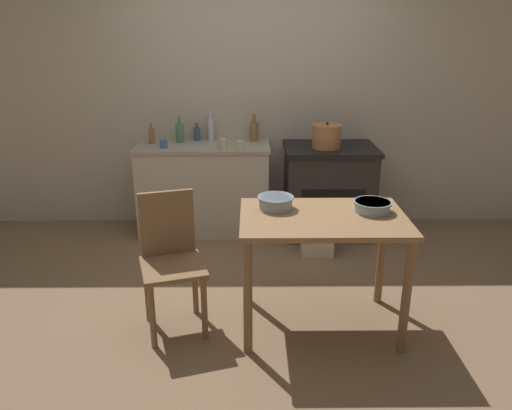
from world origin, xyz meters
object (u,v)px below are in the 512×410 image
(flour_sack, at_px, (317,235))
(cup_mid_right, at_px, (240,145))
(bottle_mid_left, at_px, (197,134))
(bottle_center, at_px, (211,129))
(stove, at_px, (328,190))
(mixing_bowl_large, at_px, (372,206))
(bottle_far_left, at_px, (152,136))
(bottle_left, at_px, (254,131))
(cup_center_right, at_px, (164,144))
(cup_right, at_px, (223,144))
(mixing_bowl_small, at_px, (276,202))
(bottle_center_left, at_px, (180,133))
(work_table, at_px, (322,234))
(chair, at_px, (171,258))
(stock_pot, at_px, (327,136))

(flour_sack, distance_m, cup_mid_right, 1.07)
(bottle_mid_left, distance_m, bottle_center, 0.14)
(stove, height_order, mixing_bowl_large, mixing_bowl_large)
(stove, distance_m, bottle_far_left, 1.78)
(stove, xyz_separation_m, bottle_mid_left, (-1.28, 0.25, 0.50))
(bottle_far_left, distance_m, bottle_center, 0.58)
(bottle_left, relative_size, cup_center_right, 3.49)
(bottle_far_left, bearing_deg, stove, -3.97)
(bottle_mid_left, bearing_deg, bottle_center, 4.13)
(cup_right, bearing_deg, mixing_bowl_small, -73.49)
(stove, distance_m, mixing_bowl_large, 1.63)
(mixing_bowl_large, distance_m, cup_mid_right, 1.68)
(bottle_center_left, bearing_deg, work_table, -57.56)
(chair, distance_m, bottle_center, 1.96)
(mixing_bowl_small, height_order, bottle_center, bottle_center)
(bottle_mid_left, xyz_separation_m, cup_right, (0.27, -0.35, -0.02))
(stock_pot, bearing_deg, cup_right, -177.86)
(chair, bearing_deg, bottle_left, 56.65)
(bottle_center, distance_m, cup_mid_right, 0.51)
(bottle_far_left, bearing_deg, stock_pot, -6.36)
(chair, height_order, mixing_bowl_small, chair)
(stove, bearing_deg, cup_center_right, -177.39)
(bottle_center, bearing_deg, bottle_mid_left, -175.87)
(bottle_center, bearing_deg, cup_center_right, -141.10)
(work_table, bearing_deg, bottle_mid_left, 117.50)
(stock_pot, bearing_deg, cup_mid_right, -174.08)
(mixing_bowl_large, height_order, bottle_far_left, bottle_far_left)
(flour_sack, bearing_deg, stove, 72.70)
(mixing_bowl_small, bearing_deg, bottle_center, 107.41)
(stove, height_order, cup_right, cup_right)
(mixing_bowl_large, xyz_separation_m, bottle_center_left, (-1.47, 1.73, 0.13))
(bottle_center_left, height_order, cup_mid_right, bottle_center_left)
(bottle_left, xyz_separation_m, bottle_center_left, (-0.72, -0.06, -0.01))
(mixing_bowl_large, relative_size, bottle_left, 0.93)
(bottle_center_left, height_order, cup_right, bottle_center_left)
(stove, xyz_separation_m, stock_pot, (-0.05, -0.07, 0.54))
(flour_sack, bearing_deg, cup_center_right, 162.12)
(chair, xyz_separation_m, stock_pot, (1.23, 1.56, 0.48))
(bottle_center_left, xyz_separation_m, bottle_center, (0.29, 0.11, 0.02))
(bottle_mid_left, bearing_deg, bottle_center_left, -147.42)
(cup_mid_right, bearing_deg, stock_pot, 5.92)
(stock_pot, bearing_deg, chair, -128.17)
(cup_right, bearing_deg, mixing_bowl_large, -54.79)
(stock_pot, height_order, bottle_mid_left, stock_pot)
(bottle_far_left, xyz_separation_m, bottle_center_left, (0.26, 0.03, 0.02))
(bottle_far_left, xyz_separation_m, bottle_left, (0.98, 0.09, 0.03))
(mixing_bowl_small, bearing_deg, cup_center_right, 123.96)
(stove, relative_size, bottle_mid_left, 5.03)
(bottle_center, xyz_separation_m, cup_mid_right, (0.29, -0.41, -0.07))
(chair, relative_size, cup_right, 10.12)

